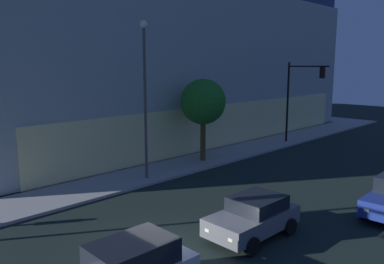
% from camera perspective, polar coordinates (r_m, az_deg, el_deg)
% --- Properties ---
extents(ground_plane, '(120.00, 120.00, 0.00)m').
position_cam_1_polar(ground_plane, '(14.96, -4.41, -17.07)').
color(ground_plane, black).
extents(modern_building, '(38.98, 25.34, 15.84)m').
position_cam_1_polar(modern_building, '(41.19, -8.19, 11.16)').
color(modern_building, '#4C4C51').
rests_on(modern_building, ground).
extents(traffic_light_far_corner, '(0.58, 3.87, 6.89)m').
position_cam_1_polar(traffic_light_far_corner, '(34.01, 15.49, 5.98)').
color(traffic_light_far_corner, black).
rests_on(traffic_light_far_corner, sidewalk_corner).
extents(street_lamp_sidewalk, '(0.44, 0.44, 9.10)m').
position_cam_1_polar(street_lamp_sidewalk, '(22.49, -6.97, 7.16)').
color(street_lamp_sidewalk, '#454545').
rests_on(street_lamp_sidewalk, sidewalk_corner).
extents(sidewalk_tree, '(3.15, 3.15, 5.73)m').
position_cam_1_polar(sidewalk_tree, '(26.79, 1.65, 4.42)').
color(sidewalk_tree, '#483D1E').
rests_on(sidewalk_tree, sidewalk_corner).
extents(car_grey, '(4.06, 2.20, 1.62)m').
position_cam_1_polar(car_grey, '(15.91, 9.04, -12.15)').
color(car_grey, slate).
rests_on(car_grey, ground).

